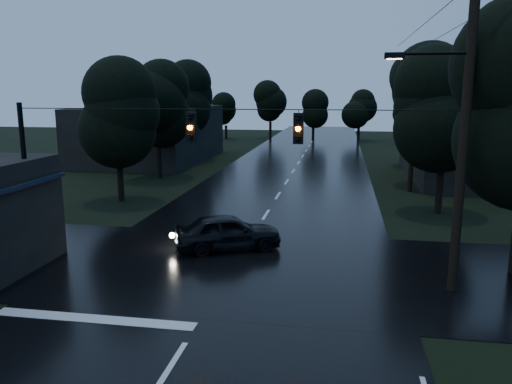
% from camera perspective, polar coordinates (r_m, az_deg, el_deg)
% --- Properties ---
extents(main_road, '(12.00, 120.00, 0.02)m').
position_cam_1_polar(main_road, '(35.99, 3.52, 1.14)').
color(main_road, black).
rests_on(main_road, ground).
extents(cross_street, '(60.00, 9.00, 0.02)m').
position_cam_1_polar(cross_street, '(18.74, -2.55, -8.49)').
color(cross_street, black).
rests_on(cross_street, ground).
extents(building_far_right, '(10.00, 14.00, 4.40)m').
position_cam_1_polar(building_far_right, '(40.74, 24.25, 4.48)').
color(building_far_right, black).
rests_on(building_far_right, ground).
extents(building_far_left, '(10.00, 16.00, 5.00)m').
position_cam_1_polar(building_far_left, '(48.74, -11.80, 6.56)').
color(building_far_left, black).
rests_on(building_far_left, ground).
extents(utility_pole_main, '(3.50, 0.30, 10.00)m').
position_cam_1_polar(utility_pole_main, '(16.66, 22.43, 6.73)').
color(utility_pole_main, black).
rests_on(utility_pole_main, ground).
extents(utility_pole_far, '(2.00, 0.30, 7.50)m').
position_cam_1_polar(utility_pole_far, '(33.62, 17.52, 6.59)').
color(utility_pole_far, black).
rests_on(utility_pole_far, ground).
extents(anchor_pole_left, '(0.18, 0.18, 6.00)m').
position_cam_1_polar(anchor_pole_left, '(20.04, -24.74, 0.66)').
color(anchor_pole_left, black).
rests_on(anchor_pole_left, ground).
extents(span_signals, '(15.00, 0.37, 1.12)m').
position_cam_1_polar(span_signals, '(16.56, -1.55, 7.50)').
color(span_signals, black).
rests_on(span_signals, ground).
extents(tree_left_a, '(3.92, 3.92, 8.26)m').
position_cam_1_polar(tree_left_a, '(30.09, -15.63, 8.81)').
color(tree_left_a, black).
rests_on(tree_left_a, ground).
extents(tree_left_b, '(4.20, 4.20, 8.85)m').
position_cam_1_polar(tree_left_b, '(37.68, -11.27, 10.00)').
color(tree_left_b, black).
rests_on(tree_left_b, ground).
extents(tree_left_c, '(4.48, 4.48, 9.44)m').
position_cam_1_polar(tree_left_c, '(47.33, -7.61, 10.80)').
color(tree_left_c, black).
rests_on(tree_left_c, ground).
extents(tree_right_a, '(4.20, 4.20, 8.85)m').
position_cam_1_polar(tree_right_a, '(27.73, 20.82, 9.09)').
color(tree_right_a, black).
rests_on(tree_right_a, ground).
extents(tree_right_b, '(4.48, 4.48, 9.44)m').
position_cam_1_polar(tree_right_b, '(35.70, 19.40, 10.13)').
color(tree_right_b, black).
rests_on(tree_right_b, ground).
extents(tree_right_c, '(4.76, 4.76, 10.03)m').
position_cam_1_polar(tree_right_c, '(45.67, 18.11, 10.80)').
color(tree_right_c, black).
rests_on(tree_right_c, ground).
extents(car, '(4.68, 3.32, 1.48)m').
position_cam_1_polar(car, '(20.50, -3.24, -4.57)').
color(car, black).
rests_on(car, ground).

